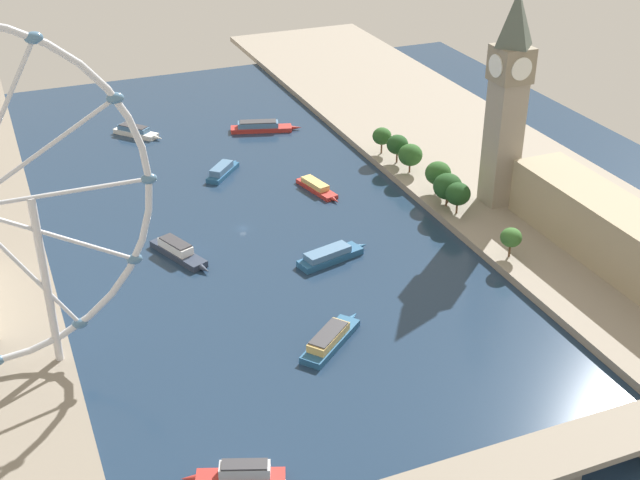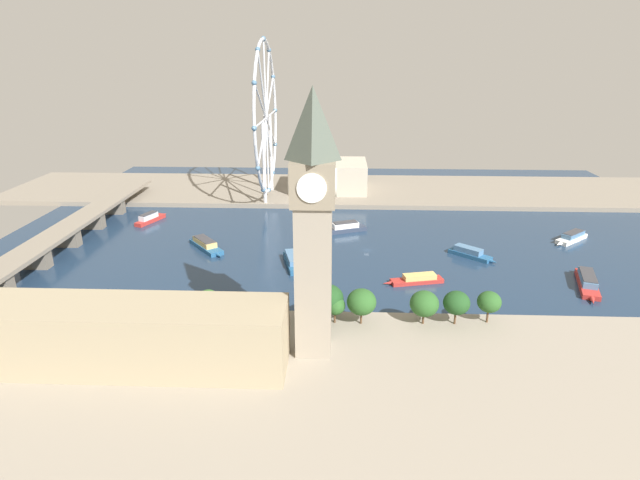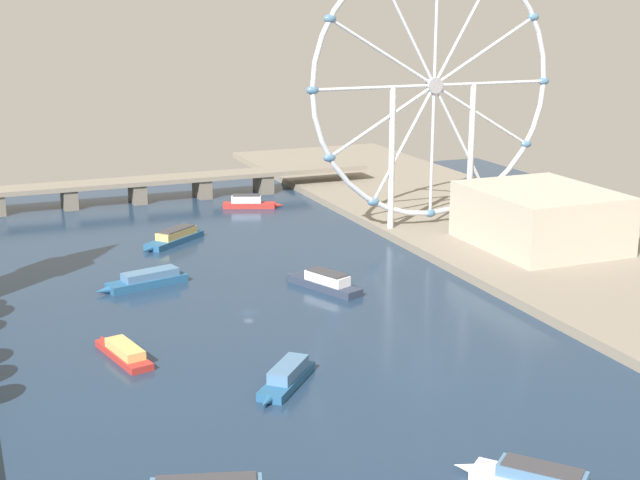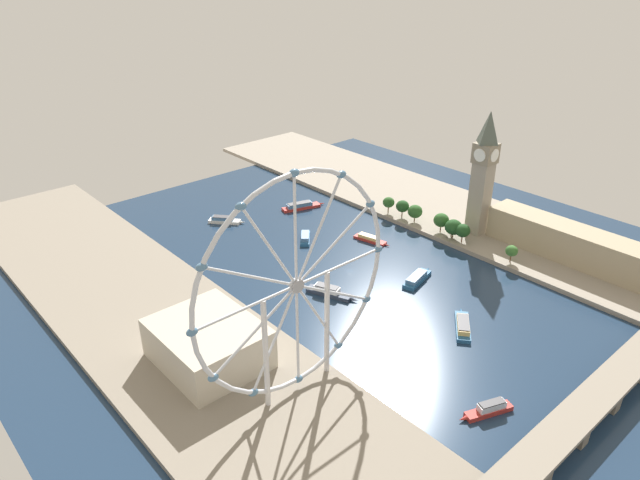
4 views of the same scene
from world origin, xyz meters
TOP-DOWN VIEW (x-y plane):
  - ground_plane at (0.00, 0.00)m, footprint 409.73×409.73m
  - riverbank_right at (119.87, 0.00)m, footprint 90.00×520.00m
  - ferris_wheel at (96.15, 64.79)m, footprint 104.37×3.20m
  - riverside_hall at (116.55, 21.49)m, footprint 43.88×52.17m
  - river_bridge at (0.00, 161.58)m, footprint 221.73×15.75m
  - tour_boat_0 at (-22.19, 36.58)m, footprint 30.48×13.18m
  - tour_boat_1 at (-1.46, 85.29)m, footprint 27.91×23.80m
  - tour_boat_2 at (-7.45, -52.41)m, footprint 20.33×21.93m
  - tour_boat_4 at (43.02, 131.22)m, footprint 26.09×12.99m
  - tour_boat_5 at (-40.12, -20.95)m, footprint 10.95×28.09m
  - tour_boat_6 at (29.12, 12.41)m, footprint 16.44×31.68m
  - tour_boat_7 at (18.83, -114.43)m, footprint 21.30×23.94m

SIDE VIEW (x-z plane):
  - ground_plane at x=0.00m, z-range 0.00..0.00m
  - riverbank_right at x=119.87m, z-range 0.00..3.00m
  - tour_boat_5 at x=-40.12m, z-range -0.35..3.70m
  - tour_boat_2 at x=-7.45m, z-range -0.42..4.56m
  - tour_boat_0 at x=-22.19m, z-range -0.36..4.57m
  - tour_boat_7 at x=18.83m, z-range -0.40..4.64m
  - tour_boat_1 at x=-1.46m, z-range -0.47..4.88m
  - tour_boat_6 at x=29.12m, z-range -0.64..5.31m
  - tour_boat_4 at x=43.02m, z-range -0.63..5.35m
  - river_bridge at x=0.00m, z-range 2.46..12.97m
  - riverside_hall at x=116.55m, z-range 3.00..23.53m
  - ferris_wheel at x=96.15m, z-range 3.61..109.05m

